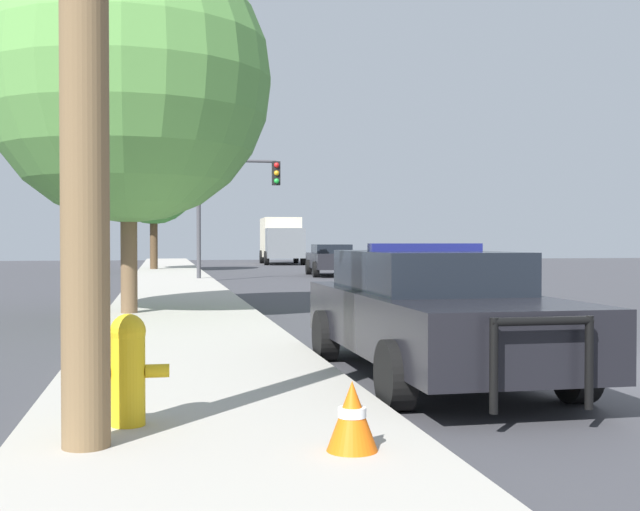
% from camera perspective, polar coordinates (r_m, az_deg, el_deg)
% --- Properties ---
extents(ground_plane, '(110.00, 110.00, 0.00)m').
position_cam_1_polar(ground_plane, '(10.21, 21.80, -7.73)').
color(ground_plane, '#3D3D42').
extents(sidewalk_left, '(3.00, 110.00, 0.13)m').
position_cam_1_polar(sidewalk_left, '(8.60, -8.43, -8.88)').
color(sidewalk_left, '#ADA89E').
rests_on(sidewalk_left, ground_plane).
extents(police_car, '(2.05, 5.14, 1.52)m').
position_cam_1_polar(police_car, '(9.12, 7.89, -3.90)').
color(police_car, black).
rests_on(police_car, ground_plane).
extents(fire_hydrant, '(0.62, 0.27, 0.86)m').
position_cam_1_polar(fire_hydrant, '(6.37, -13.49, -7.65)').
color(fire_hydrant, gold).
rests_on(fire_hydrant, sidewalk_left).
extents(traffic_light, '(3.16, 0.35, 4.57)m').
position_cam_1_polar(traffic_light, '(30.45, -6.19, 4.48)').
color(traffic_light, '#424247').
rests_on(traffic_light, sidewalk_left).
extents(car_background_oncoming, '(2.23, 4.65, 1.37)m').
position_cam_1_polar(car_background_oncoming, '(35.01, 0.84, -0.23)').
color(car_background_oncoming, black).
rests_on(car_background_oncoming, ground_plane).
extents(box_truck, '(2.83, 6.69, 3.02)m').
position_cam_1_polar(box_truck, '(52.52, -2.77, 1.17)').
color(box_truck, slate).
rests_on(box_truck, ground_plane).
extents(tree_sidewalk_near, '(5.59, 5.59, 7.35)m').
position_cam_1_polar(tree_sidewalk_near, '(16.40, -13.48, 12.05)').
color(tree_sidewalk_near, brown).
rests_on(tree_sidewalk_near, sidewalk_left).
extents(tree_sidewalk_far, '(4.24, 4.24, 6.46)m').
position_cam_1_polar(tree_sidewalk_far, '(40.65, -11.75, 5.16)').
color(tree_sidewalk_far, '#4C3823').
rests_on(tree_sidewalk_far, sidewalk_left).
extents(traffic_cone, '(0.35, 0.35, 0.47)m').
position_cam_1_polar(traffic_cone, '(5.52, 2.30, -11.31)').
color(traffic_cone, orange).
rests_on(traffic_cone, sidewalk_left).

